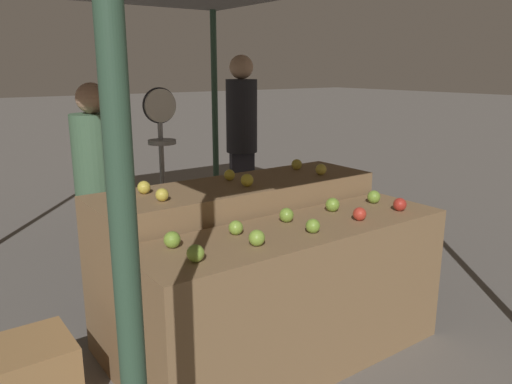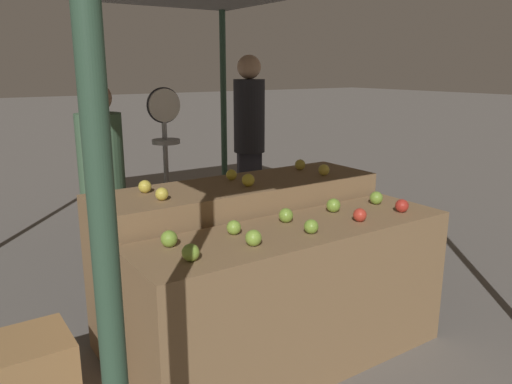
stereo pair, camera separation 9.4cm
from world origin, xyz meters
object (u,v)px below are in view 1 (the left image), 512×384
at_px(person_customer_left, 242,130).
at_px(wooden_crate_side, 32,380).
at_px(produce_scale, 162,150).
at_px(person_vendor_at_scale, 98,179).

height_order(person_customer_left, wooden_crate_side, person_customer_left).
bearing_deg(person_customer_left, produce_scale, 57.44).
xyz_separation_m(person_customer_left, wooden_crate_side, (-2.51, -1.84, -0.88)).
xyz_separation_m(person_vendor_at_scale, wooden_crate_side, (-0.74, -1.04, -0.73)).
bearing_deg(produce_scale, person_customer_left, 35.70).
bearing_deg(wooden_crate_side, produce_scale, 36.87).
distance_m(produce_scale, person_customer_left, 1.67).
relative_size(produce_scale, person_customer_left, 0.86).
bearing_deg(person_customer_left, person_vendor_at_scale, 46.14).
height_order(produce_scale, person_customer_left, person_customer_left).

